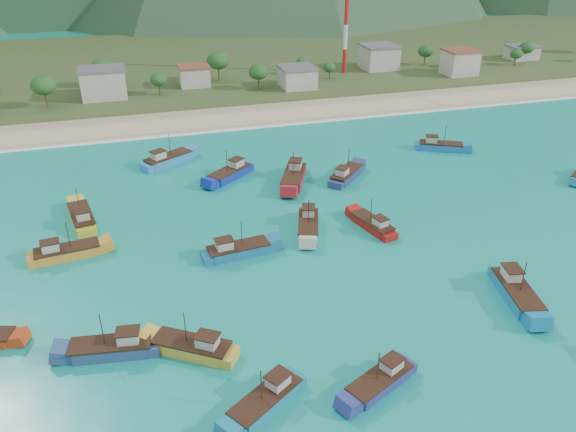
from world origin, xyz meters
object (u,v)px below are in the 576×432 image
object	(u,v)px
boat_15	(346,176)
boat_25	(381,382)
boat_3	(66,253)
boat_2	(516,293)
boat_16	(230,174)
boat_18	(308,225)
boat_1	(237,251)
boat_6	(168,160)
boat_8	(82,218)
boat_9	(267,401)
boat_11	(194,348)
boat_7	(113,349)
boat_28	(294,178)
boat_19	(440,147)
boat_24	(373,225)

from	to	relation	value
boat_15	boat_25	xyz separation A→B (m)	(-16.39, -51.89, -0.11)
boat_3	boat_25	xyz separation A→B (m)	(34.00, -36.98, -0.12)
boat_2	boat_15	size ratio (longest dim) A/B	1.23
boat_16	boat_18	world-z (taller)	boat_16
boat_1	boat_25	xyz separation A→B (m)	(9.46, -30.42, -0.12)
boat_1	boat_6	bearing A→B (deg)	-176.64
boat_6	boat_8	distance (m)	26.77
boat_9	boat_11	size ratio (longest dim) A/B	0.95
boat_7	boat_28	xyz separation A→B (m)	(33.83, 40.06, 0.17)
boat_16	boat_25	bearing A→B (deg)	146.13
boat_6	boat_15	size ratio (longest dim) A/B	1.20
boat_8	boat_1	bearing A→B (deg)	-47.95
boat_9	boat_16	distance (m)	58.48
boat_2	boat_25	xyz separation A→B (m)	(-23.87, -9.63, -0.21)
boat_6	boat_28	distance (m)	27.30
boat_7	boat_28	distance (m)	52.43
boat_9	boat_16	world-z (taller)	boat_16
boat_18	boat_25	size ratio (longest dim) A/B	1.14
boat_9	boat_2	bearing A→B (deg)	-109.61
boat_7	boat_8	world-z (taller)	boat_8
boat_19	boat_28	size ratio (longest dim) A/B	0.85
boat_3	boat_16	size ratio (longest dim) A/B	1.03
boat_2	boat_25	bearing A→B (deg)	34.35
boat_11	boat_28	xyz separation A→B (m)	(24.90, 42.55, 0.18)
boat_19	boat_16	bearing A→B (deg)	-61.07
boat_8	boat_18	distance (m)	37.45
boat_18	boat_28	world-z (taller)	boat_28
boat_1	boat_18	size ratio (longest dim) A/B	0.98
boat_6	boat_9	world-z (taller)	boat_6
boat_15	boat_18	world-z (taller)	boat_18
boat_16	boat_19	xyz separation A→B (m)	(46.61, 1.89, -0.06)
boat_7	boat_18	world-z (taller)	boat_18
boat_6	boat_16	xyz separation A→B (m)	(11.04, -10.34, -0.05)
boat_11	boat_28	size ratio (longest dim) A/B	0.83
boat_3	boat_9	distance (m)	42.13
boat_11	boat_18	size ratio (longest dim) A/B	0.94
boat_3	boat_6	bearing A→B (deg)	143.33
boat_8	boat_28	xyz separation A→B (m)	(38.32, 5.69, 0.12)
boat_11	boat_7	bearing A→B (deg)	107.76
boat_11	boat_25	xyz separation A→B (m)	(18.64, -10.81, -0.11)
boat_8	boat_16	xyz separation A→B (m)	(27.07, 11.11, -0.01)
boat_8	boat_16	bearing A→B (deg)	11.72
boat_24	boat_25	world-z (taller)	boat_24
boat_24	boat_25	distance (m)	34.93
boat_3	boat_24	world-z (taller)	boat_3
boat_15	boat_19	bearing A→B (deg)	65.06
boat_6	boat_11	xyz separation A→B (m)	(-2.61, -58.30, -0.11)
boat_2	boat_8	world-z (taller)	boat_2
boat_18	boat_28	size ratio (longest dim) A/B	0.88
boat_18	boat_28	xyz separation A→B (m)	(3.07, 18.32, 0.16)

